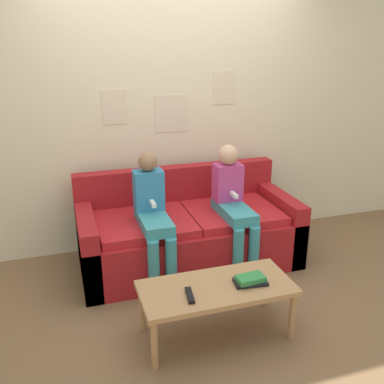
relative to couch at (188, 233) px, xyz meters
name	(u,v)px	position (x,y,z in m)	size (l,w,h in m)	color
ground_plane	(208,292)	(0.00, -0.55, -0.28)	(10.00, 10.00, 0.00)	brown
wall_back	(170,111)	(0.00, 0.53, 1.02)	(8.00, 0.06, 2.60)	beige
couch	(188,233)	(0.00, 0.00, 0.00)	(1.91, 0.87, 0.81)	maroon
coffee_table	(216,291)	(-0.12, -1.06, 0.06)	(1.03, 0.47, 0.38)	#AD7F51
person_left	(153,214)	(-0.36, -0.21, 0.32)	(0.24, 0.59, 1.07)	teal
person_right	(233,202)	(0.35, -0.21, 0.33)	(0.24, 0.59, 1.08)	teal
tv_remote	(190,295)	(-0.33, -1.12, 0.11)	(0.06, 0.17, 0.02)	black
book_stack	(250,280)	(0.10, -1.10, 0.13)	(0.23, 0.15, 0.06)	black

